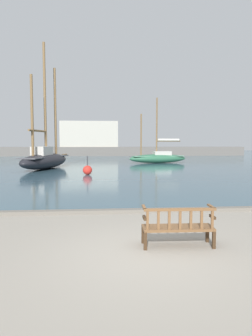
{
  "coord_description": "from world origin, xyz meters",
  "views": [
    {
      "loc": [
        -0.91,
        -6.04,
        2.34
      ],
      "look_at": [
        0.4,
        10.0,
        1.0
      ],
      "focal_mm": 32.0,
      "sensor_mm": 36.0,
      "label": 1
    }
  ],
  "objects_px": {
    "sailboat_mid_starboard": "(158,157)",
    "park_bench": "(178,226)",
    "channel_buoy": "(87,170)",
    "sailboat_distant_harbor": "(45,158)"
  },
  "relations": [
    {
      "from": "channel_buoy",
      "to": "sailboat_distant_harbor",
      "type": "bearing_deg",
      "value": 126.47
    },
    {
      "from": "park_bench",
      "to": "sailboat_distant_harbor",
      "type": "distance_m",
      "value": 21.39
    },
    {
      "from": "park_bench",
      "to": "channel_buoy",
      "type": "bearing_deg",
      "value": 100.32
    },
    {
      "from": "channel_buoy",
      "to": "park_bench",
      "type": "bearing_deg",
      "value": -79.68
    },
    {
      "from": "sailboat_mid_starboard",
      "to": "channel_buoy",
      "type": "relative_size",
      "value": 5.36
    },
    {
      "from": "park_bench",
      "to": "channel_buoy",
      "type": "height_order",
      "value": "channel_buoy"
    },
    {
      "from": "sailboat_distant_harbor",
      "to": "sailboat_mid_starboard",
      "type": "distance_m",
      "value": 13.23
    },
    {
      "from": "park_bench",
      "to": "sailboat_mid_starboard",
      "type": "xyz_separation_m",
      "value": [
        4.71,
        27.03,
        0.28
      ]
    },
    {
      "from": "sailboat_mid_starboard",
      "to": "park_bench",
      "type": "bearing_deg",
      "value": -99.88
    },
    {
      "from": "park_bench",
      "to": "sailboat_mid_starboard",
      "type": "distance_m",
      "value": 27.44
    }
  ]
}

